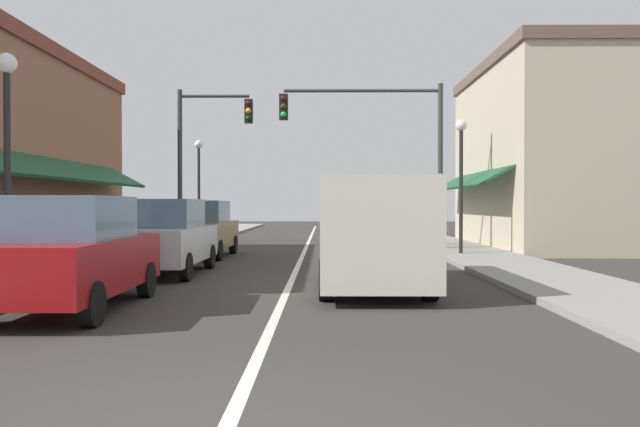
{
  "coord_description": "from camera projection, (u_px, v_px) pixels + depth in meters",
  "views": [
    {
      "loc": [
        0.72,
        -4.05,
        1.63
      ],
      "look_at": [
        0.58,
        14.45,
        1.38
      ],
      "focal_mm": 35.01,
      "sensor_mm": 36.0,
      "label": 1
    }
  ],
  "objects": [
    {
      "name": "lane_center_stripe",
      "position": [
        305.0,
        251.0,
        22.08
      ],
      "size": [
        0.14,
        52.0,
        0.01
      ],
      "primitive_type": "cube",
      "color": "silver",
      "rests_on": "ground"
    },
    {
      "name": "sidewalk_right",
      "position": [
        460.0,
        249.0,
        22.04
      ],
      "size": [
        2.6,
        56.0,
        0.12
      ],
      "primitive_type": "cube",
      "color": "gray",
      "rests_on": "ground"
    },
    {
      "name": "street_lamp_left_near",
      "position": [
        7.0,
        130.0,
        11.14
      ],
      "size": [
        0.36,
        0.36,
        4.35
      ],
      "color": "black",
      "rests_on": "ground"
    },
    {
      "name": "street_lamp_right_mid",
      "position": [
        461.0,
        163.0,
        19.55
      ],
      "size": [
        0.36,
        0.36,
        4.32
      ],
      "color": "black",
      "rests_on": "ground"
    },
    {
      "name": "parked_car_second_left",
      "position": [
        165.0,
        237.0,
        14.66
      ],
      "size": [
        1.8,
        4.11,
        1.77
      ],
      "rotation": [
        0.0,
        0.0,
        -0.01
      ],
      "color": "#B7BABF",
      "rests_on": "ground"
    },
    {
      "name": "van_in_lane",
      "position": [
        371.0,
        230.0,
        12.17
      ],
      "size": [
        2.0,
        5.18,
        2.12
      ],
      "rotation": [
        0.0,
        0.0,
        -0.0
      ],
      "color": "beige",
      "rests_on": "ground"
    },
    {
      "name": "traffic_signal_mast_arm",
      "position": [
        385.0,
        136.0,
        21.94
      ],
      "size": [
        5.76,
        0.5,
        5.92
      ],
      "color": "#333333",
      "rests_on": "ground"
    },
    {
      "name": "storefront_right_block",
      "position": [
        553.0,
        155.0,
        23.96
      ],
      "size": [
        6.69,
        10.2,
        7.09
      ],
      "color": "#BCAD8E",
      "rests_on": "ground"
    },
    {
      "name": "parked_car_third_left",
      "position": [
        201.0,
        229.0,
        19.57
      ],
      "size": [
        1.84,
        4.13,
        1.77
      ],
      "rotation": [
        0.0,
        0.0,
        -0.02
      ],
      "color": "brown",
      "rests_on": "ground"
    },
    {
      "name": "sidewalk_left",
      "position": [
        150.0,
        249.0,
        22.12
      ],
      "size": [
        2.6,
        56.0,
        0.12
      ],
      "primitive_type": "cube",
      "color": "gray",
      "rests_on": "ground"
    },
    {
      "name": "parked_car_nearest_left",
      "position": [
        71.0,
        254.0,
        9.63
      ],
      "size": [
        1.83,
        4.13,
        1.77
      ],
      "rotation": [
        0.0,
        0.0,
        0.02
      ],
      "color": "maroon",
      "rests_on": "ground"
    },
    {
      "name": "ground_plane",
      "position": [
        305.0,
        251.0,
        22.08
      ],
      "size": [
        80.0,
        80.0,
        0.0
      ],
      "primitive_type": "plane",
      "color": "#33302D"
    },
    {
      "name": "street_lamp_left_far",
      "position": [
        199.0,
        173.0,
        27.32
      ],
      "size": [
        0.36,
        0.36,
        4.48
      ],
      "color": "black",
      "rests_on": "ground"
    },
    {
      "name": "traffic_signal_left_corner",
      "position": [
        203.0,
        144.0,
        23.64
      ],
      "size": [
        2.89,
        0.5,
        6.02
      ],
      "color": "#333333",
      "rests_on": "ground"
    }
  ]
}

